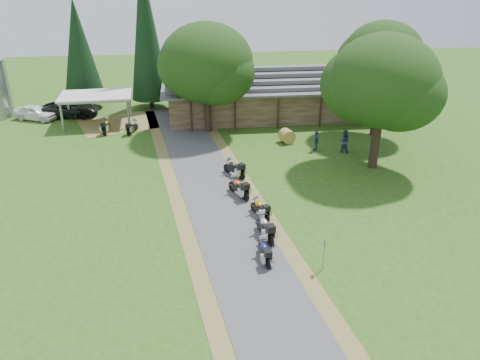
{
  "coord_description": "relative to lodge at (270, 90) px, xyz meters",
  "views": [
    {
      "loc": [
        -2.43,
        -21.45,
        14.17
      ],
      "look_at": [
        0.74,
        5.18,
        1.6
      ],
      "focal_mm": 35.0,
      "sensor_mm": 36.0,
      "label": 1
    }
  ],
  "objects": [
    {
      "name": "person_a",
      "position": [
        4.35,
        -10.85,
        -1.52
      ],
      "size": [
        0.65,
        0.64,
        1.86
      ],
      "primitive_type": "imported",
      "rotation": [
        0.0,
        0.0,
        3.87
      ],
      "color": "navy",
      "rests_on": "ground"
    },
    {
      "name": "oak_lodge_right",
      "position": [
        8.24,
        -7.16,
        3.21
      ],
      "size": [
        6.7,
        6.7,
        11.31
      ],
      "primitive_type": null,
      "color": "#163710",
      "rests_on": "ground"
    },
    {
      "name": "car_dark_suv",
      "position": [
        -20.02,
        1.57,
        -1.28
      ],
      "size": [
        2.98,
        6.25,
        2.33
      ],
      "primitive_type": "imported",
      "rotation": [
        0.0,
        0.0,
        1.51
      ],
      "color": "black",
      "rests_on": "ground"
    },
    {
      "name": "oak_lodge_left",
      "position": [
        -6.49,
        -4.57,
        2.55
      ],
      "size": [
        8.17,
        8.17,
        10.01
      ],
      "primitive_type": null,
      "color": "#163710",
      "rests_on": "ground"
    },
    {
      "name": "hay_bale",
      "position": [
        0.04,
        -8.33,
        -1.86
      ],
      "size": [
        1.39,
        1.32,
        1.18
      ],
      "primitive_type": "cylinder",
      "rotation": [
        1.57,
        0.0,
        0.24
      ],
      "color": "olive",
      "rests_on": "ground"
    },
    {
      "name": "driveway",
      "position": [
        -6.5,
        -20.0,
        -2.45
      ],
      "size": [
        51.95,
        51.95,
        0.0
      ],
      "primitive_type": "plane",
      "rotation": [
        0.0,
        0.0,
        0.14
      ],
      "color": "#414143",
      "rests_on": "ground"
    },
    {
      "name": "person_b",
      "position": [
        4.17,
        -11.04,
        -1.34
      ],
      "size": [
        0.76,
        0.67,
        2.22
      ],
      "primitive_type": "imported",
      "rotation": [
        0.0,
        0.0,
        2.72
      ],
      "color": "navy",
      "rests_on": "ground"
    },
    {
      "name": "motorcycle_row_e",
      "position": [
        -5.19,
        -14.71,
        -1.77
      ],
      "size": [
        1.67,
        2.0,
        1.36
      ],
      "primitive_type": null,
      "rotation": [
        0.0,
        0.0,
        2.18
      ],
      "color": "black",
      "rests_on": "ground"
    },
    {
      "name": "carport",
      "position": [
        -16.83,
        -1.01,
        -1.03
      ],
      "size": [
        6.8,
        4.75,
        2.84
      ],
      "primitive_type": null,
      "rotation": [
        0.0,
        0.0,
        0.06
      ],
      "color": "silver",
      "rests_on": "ground"
    },
    {
      "name": "motorcycle_carport_b",
      "position": [
        -13.37,
        -4.21,
        -1.83
      ],
      "size": [
        1.21,
        1.91,
        1.24
      ],
      "primitive_type": null,
      "rotation": [
        0.0,
        0.0,
        1.2
      ],
      "color": "slate",
      "rests_on": "ground"
    },
    {
      "name": "motorcycle_row_c",
      "position": [
        -4.28,
        -20.81,
        -1.84
      ],
      "size": [
        1.24,
        1.88,
        1.23
      ],
      "primitive_type": null,
      "rotation": [
        0.0,
        0.0,
        1.97
      ],
      "color": "#C08907",
      "rests_on": "ground"
    },
    {
      "name": "motorcycle_row_a",
      "position": [
        -4.76,
        -25.42,
        -1.86
      ],
      "size": [
        0.72,
        1.77,
        1.18
      ],
      "primitive_type": null,
      "rotation": [
        0.0,
        0.0,
        1.66
      ],
      "color": "#221C92",
      "rests_on": "ground"
    },
    {
      "name": "car_white_sedan",
      "position": [
        -23.14,
        0.89,
        -1.54
      ],
      "size": [
        4.34,
        5.95,
        1.83
      ],
      "primitive_type": "imported",
      "rotation": [
        0.0,
        0.0,
        1.15
      ],
      "color": "white",
      "rests_on": "ground"
    },
    {
      "name": "motorcycle_row_b",
      "position": [
        -4.36,
        -23.21,
        -1.74
      ],
      "size": [
        1.07,
        2.17,
        1.42
      ],
      "primitive_type": null,
      "rotation": [
        0.0,
        0.0,
        1.77
      ],
      "color": "#AFB3B8",
      "rests_on": "ground"
    },
    {
      "name": "person_c",
      "position": [
        2.03,
        -10.42,
        -1.45
      ],
      "size": [
        0.59,
        0.68,
        2.0
      ],
      "primitive_type": "imported",
      "rotation": [
        0.0,
        0.0,
        4.34
      ],
      "color": "navy",
      "rests_on": "ground"
    },
    {
      "name": "cedar_far",
      "position": [
        -18.9,
        4.6,
        3.09
      ],
      "size": [
        4.18,
        4.18,
        11.08
      ],
      "primitive_type": "cone",
      "color": "black",
      "rests_on": "ground"
    },
    {
      "name": "motorcycle_row_d",
      "position": [
        -5.24,
        -17.89,
        -1.75
      ],
      "size": [
        1.5,
        2.12,
        1.39
      ],
      "primitive_type": null,
      "rotation": [
        0.0,
        0.0,
        2.03
      ],
      "color": "#DB4F28",
      "rests_on": "ground"
    },
    {
      "name": "ground",
      "position": [
        -6.0,
        -24.0,
        -2.45
      ],
      "size": [
        120.0,
        120.0,
        0.0
      ],
      "primitive_type": "plane",
      "color": "#285317",
      "rests_on": "ground"
    },
    {
      "name": "motorcycle_carport_a",
      "position": [
        -15.72,
        -3.82,
        -1.77
      ],
      "size": [
        0.85,
        2.05,
        1.37
      ],
      "primitive_type": null,
      "rotation": [
        0.0,
        0.0,
        1.47
      ],
      "color": "#EBEE00",
      "rests_on": "ground"
    },
    {
      "name": "sign_post",
      "position": [
        -1.97,
        -26.57,
        -1.55
      ],
      "size": [
        0.32,
        0.05,
        1.81
      ],
      "primitive_type": null,
      "color": "gray",
      "rests_on": "ground"
    },
    {
      "name": "cedar_near",
      "position": [
        -12.03,
        3.89,
        5.02
      ],
      "size": [
        3.94,
        3.94,
        14.94
      ],
      "primitive_type": "cone",
      "color": "black",
      "rests_on": "ground"
    },
    {
      "name": "lodge",
      "position": [
        0.0,
        0.0,
        0.0
      ],
      "size": [
        21.4,
        9.4,
        4.9
      ],
      "primitive_type": null,
      "color": "#4F3F28",
      "rests_on": "ground"
    },
    {
      "name": "oak_driveway",
      "position": [
        5.41,
        -14.26,
        2.85
      ],
      "size": [
        7.78,
        7.78,
        10.6
      ],
      "primitive_type": null,
      "color": "#163710",
      "rests_on": "ground"
    }
  ]
}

